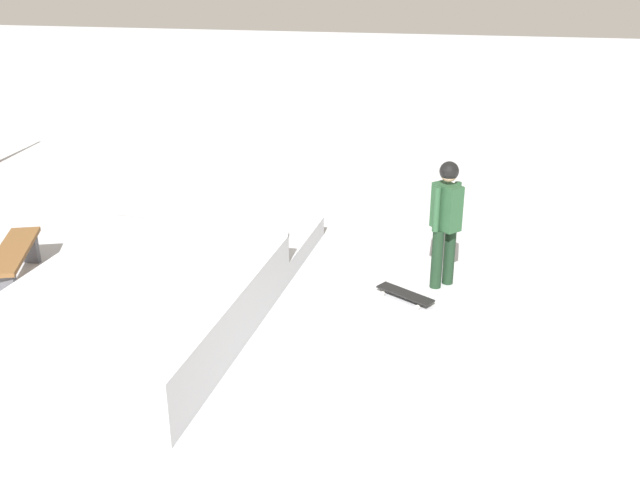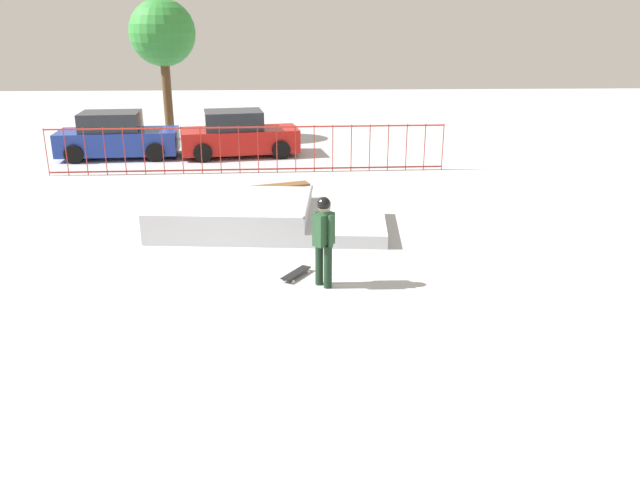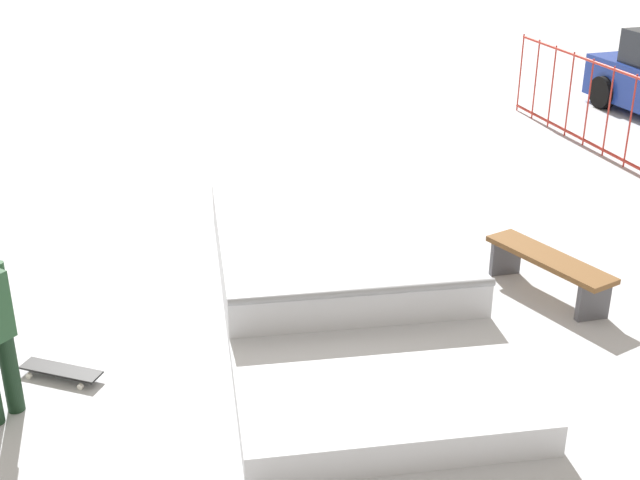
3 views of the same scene
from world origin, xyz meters
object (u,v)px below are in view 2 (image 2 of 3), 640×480
Objects in this scene: park_bench at (280,189)px; parked_car_red at (239,135)px; skateboard at (296,273)px; skate_ramp at (253,216)px; skater at (324,235)px; parked_car_blue at (117,137)px; distant_tree at (163,34)px.

park_bench is 0.38× the size of parked_car_red.
skateboard is at bearing -85.54° from park_bench.
park_bench is at bearing -84.71° from parked_car_red.
park_bench is (0.60, 2.25, 0.04)m from skate_ramp.
skateboard is 0.18× the size of parked_car_red.
skater reaches higher than skate_ramp.
skater is 5.79m from park_bench.
parked_car_red is (-1.99, 11.32, 0.65)m from skateboard.
skate_ramp is 1.30× the size of parked_car_red.
parked_car_blue is at bearing 127.54° from skate_ramp.
park_bench is 11.07m from distant_tree.
skate_ramp is 8.40m from parked_car_red.
distant_tree is (-4.62, 9.35, 3.71)m from park_bench.
park_bench reaches higher than skateboard.
park_bench is at bearing -125.06° from skater.
skateboard is 12.82m from parked_car_blue.
parked_car_red is (-2.51, 11.77, -0.28)m from skater.
parked_car_red reaches higher than skateboard.
parked_car_red reaches higher than park_bench.
parked_car_blue reaches higher than park_bench.
skate_ramp is 3.16m from skateboard.
skate_ramp is 1.33× the size of parked_car_blue.
skate_ramp is 9.74m from parked_car_blue.
distant_tree is (-5.55, 15.03, 3.06)m from skater.
distant_tree is (-3.04, 3.27, 3.35)m from parked_car_red.
skateboard is 0.19× the size of parked_car_blue.
parked_car_red is at bearing -122.24° from skater.
skate_ramp is 1.04× the size of distant_tree.
distant_tree reaches higher than skateboard.
skater is (1.52, -3.43, 0.69)m from skate_ramp.
skate_ramp is 2.33m from park_bench.
skater is at bearing -61.19° from skate_ramp.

